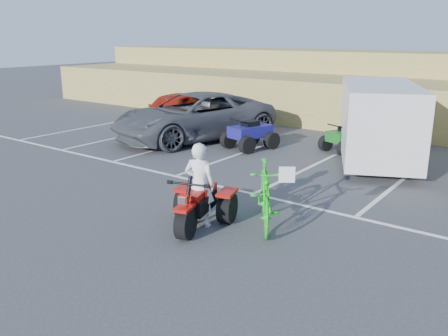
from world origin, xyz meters
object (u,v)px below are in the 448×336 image
Objects in this scene: green_dirt_bike at (265,195)px; cargo_trailer at (378,120)px; grey_pickup at (194,117)px; red_car at (174,110)px; red_trike_atv at (197,227)px; rider at (200,185)px; quad_atv_green at (345,151)px; quad_atv_blue at (250,148)px.

green_dirt_bike is 0.40× the size of cargo_trailer.
cargo_trailer is at bearing 24.81° from grey_pickup.
grey_pickup is 1.41× the size of red_car.
grey_pickup reaches higher than red_trike_atv.
cargo_trailer is (1.18, 7.47, 0.43)m from rider.
red_car is 2.99× the size of quad_atv_green.
red_car is (-8.87, 6.95, 0.09)m from green_dirt_bike.
red_car is (-2.14, 1.19, -0.11)m from grey_pickup.
cargo_trailer is at bearing 55.16° from green_dirt_bike.
rider is 1.05× the size of quad_atv_blue.
cargo_trailer is (0.07, 6.66, 0.65)m from green_dirt_bike.
red_car is 2.65× the size of quad_atv_blue.
grey_pickup is at bearing 113.13° from red_trike_atv.
red_trike_atv is 0.92m from rider.
rider reaches higher than red_car.
quad_atv_green is (2.93, 1.60, 0.00)m from quad_atv_blue.
green_dirt_bike is 1.32× the size of quad_atv_blue.
red_car reaches higher than green_dirt_bike.
rider is 7.57m from cargo_trailer.
red_trike_atv is 0.31× the size of cargo_trailer.
rider is 0.40× the size of red_car.
grey_pickup is (-5.66, 6.71, 0.89)m from red_trike_atv.
cargo_trailer is (8.94, -0.29, 0.56)m from red_car.
green_dirt_bike is at bearing -38.36° from quad_atv_blue.
grey_pickup is 3.73× the size of quad_atv_blue.
cargo_trailer is 4.50m from quad_atv_blue.
green_dirt_bike reaches higher than red_trike_atv.
grey_pickup is (-6.73, 5.76, 0.21)m from green_dirt_bike.
green_dirt_bike is 7.46m from quad_atv_green.
grey_pickup is at bearing 105.22° from green_dirt_bike.
cargo_trailer is 3.30× the size of quad_atv_blue.
grey_pickup is at bearing 163.01° from cargo_trailer.
green_dirt_bike is at bearing 24.78° from red_trike_atv.
cargo_trailer is at bearing -116.01° from rider.
grey_pickup is 4.21× the size of quad_atv_green.
rider is 0.32× the size of cargo_trailer.
red_trike_atv is 7.81m from cargo_trailer.
cargo_trailer is at bearing 64.47° from red_trike_atv.
rider is 7.27m from quad_atv_blue.
cargo_trailer is at bearing -5.80° from quad_atv_green.
quad_atv_green is (7.67, 0.39, -0.78)m from red_car.
quad_atv_green is (-1.20, 7.33, -0.69)m from green_dirt_bike.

